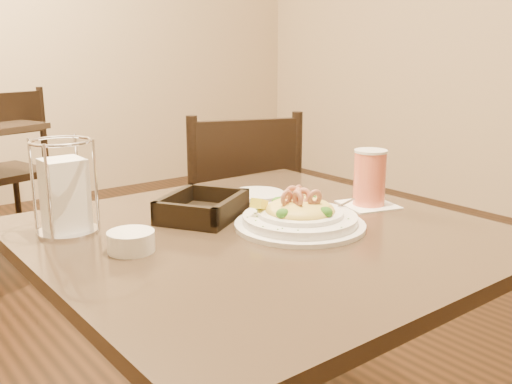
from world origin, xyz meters
TOP-DOWN VIEW (x-y plane):
  - main_table at (0.00, 0.00)m, footprint 0.90×0.90m
  - dining_chair_near at (0.45, 0.71)m, footprint 0.54×0.54m
  - dining_chair_far at (0.10, 2.42)m, footprint 0.51×0.51m
  - pasta_bowl at (0.08, -0.03)m, footprint 0.31×0.28m
  - drink_glass at (0.33, -0.00)m, footprint 0.15×0.15m
  - bread_basket at (-0.05, 0.16)m, footprint 0.24×0.23m
  - napkin_caddy at (-0.32, 0.24)m, footprint 0.12×0.12m
  - side_plate at (0.17, 0.24)m, footprint 0.16×0.16m
  - butter_ramekin at (-0.27, 0.05)m, footprint 0.10×0.10m

SIDE VIEW (x-z plane):
  - dining_chair_near at x=0.45m, z-range 0.03..0.96m
  - dining_chair_far at x=0.10m, z-range 0.03..0.96m
  - main_table at x=0.00m, z-range 0.14..0.90m
  - side_plate at x=0.17m, z-range 0.76..0.77m
  - bread_basket at x=-0.05m, z-range 0.76..0.81m
  - butter_ramekin at x=-0.27m, z-range 0.76..0.80m
  - pasta_bowl at x=0.08m, z-range 0.74..0.83m
  - drink_glass at x=0.33m, z-range 0.76..0.90m
  - napkin_caddy at x=-0.32m, z-range 0.75..0.95m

